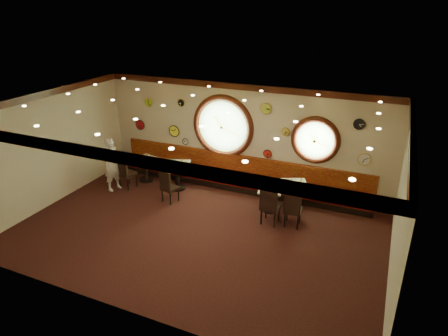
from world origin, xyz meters
TOP-DOWN VIEW (x-y plane):
  - floor at (0.00, 0.00)m, footprint 9.00×6.00m
  - ceiling at (0.00, 0.00)m, footprint 9.00×6.00m
  - wall_back at (0.00, 3.00)m, footprint 9.00×0.02m
  - wall_front at (0.00, -3.00)m, footprint 9.00×0.02m
  - wall_left at (-4.50, 0.00)m, footprint 0.02×6.00m
  - wall_right at (4.50, 0.00)m, footprint 0.02×6.00m
  - molding_back at (0.00, 2.95)m, footprint 9.00×0.10m
  - molding_front at (0.00, -2.95)m, footprint 9.00×0.10m
  - molding_left at (-4.45, 0.00)m, footprint 0.10×6.00m
  - molding_right at (4.45, 0.00)m, footprint 0.10×6.00m
  - banquette_base at (0.00, 2.72)m, footprint 8.00×0.55m
  - banquette_seat at (0.00, 2.72)m, footprint 8.00×0.55m
  - banquette_back at (0.00, 2.94)m, footprint 8.00×0.10m
  - porthole_left_glass at (-0.60, 3.00)m, footprint 1.66×0.02m
  - porthole_left_frame at (-0.60, 2.98)m, footprint 1.98×0.18m
  - porthole_left_ring at (-0.60, 2.95)m, footprint 1.61×0.03m
  - porthole_right_glass at (2.20, 3.00)m, footprint 1.10×0.02m
  - porthole_right_frame at (2.20, 2.98)m, footprint 1.38×0.18m
  - porthole_right_ring at (2.20, 2.95)m, footprint 1.09×0.03m
  - wall_clock_0 at (0.75, 2.96)m, footprint 0.30×0.03m
  - wall_clock_1 at (0.85, 2.96)m, footprint 0.24×0.03m
  - wall_clock_2 at (-3.60, 2.96)m, footprint 0.32×0.03m
  - wall_clock_3 at (-2.00, 2.96)m, footprint 0.24×0.03m
  - wall_clock_4 at (-2.30, 2.96)m, footprint 0.36×0.03m
  - wall_clock_5 at (-1.90, 2.96)m, footprint 0.20×0.03m
  - wall_clock_6 at (1.35, 2.96)m, footprint 0.22×0.03m
  - wall_clock_7 at (3.30, 2.96)m, footprint 0.28×0.03m
  - wall_clock_8 at (3.55, 2.96)m, footprint 0.34×0.03m
  - wall_clock_9 at (-3.20, 2.96)m, footprint 0.26×0.03m
  - table_a at (-2.90, 2.10)m, footprint 0.87×0.87m
  - table_b at (-1.68, 1.98)m, footprint 0.96×0.96m
  - table_c at (1.34, 1.76)m, footprint 0.71×0.71m
  - table_d at (1.88, 2.16)m, footprint 0.93×0.93m
  - chair_a at (-3.17, 1.38)m, footprint 0.53×0.53m
  - chair_b at (-1.49, 1.08)m, footprint 0.51×0.51m
  - chair_c at (1.53, 1.06)m, footprint 0.48×0.48m
  - chair_d at (2.11, 1.19)m, footprint 0.46×0.46m
  - condiment_a_salt at (-2.98, 2.14)m, footprint 0.03×0.03m
  - condiment_b_salt at (-1.80, 2.09)m, footprint 0.04×0.04m
  - condiment_c_salt at (1.27, 1.84)m, footprint 0.03×0.03m
  - condiment_d_salt at (1.79, 2.17)m, footprint 0.03×0.03m
  - condiment_a_pepper at (-2.94, 2.04)m, footprint 0.04×0.04m
  - condiment_b_pepper at (-1.72, 2.00)m, footprint 0.04×0.04m
  - condiment_c_pepper at (1.41, 1.76)m, footprint 0.04×0.04m
  - condiment_d_pepper at (1.90, 2.13)m, footprint 0.03×0.03m
  - condiment_a_bottle at (-2.85, 2.16)m, footprint 0.04×0.04m
  - condiment_b_bottle at (-1.57, 2.11)m, footprint 0.05×0.05m
  - condiment_c_bottle at (1.46, 1.86)m, footprint 0.05×0.05m
  - condiment_d_bottle at (2.04, 2.27)m, footprint 0.05×0.05m
  - waiter at (-3.45, 1.19)m, footprint 0.55×0.69m

SIDE VIEW (x-z plane):
  - floor at x=0.00m, z-range 0.00..0.00m
  - banquette_base at x=0.00m, z-range 0.00..0.20m
  - banquette_seat at x=0.00m, z-range 0.20..0.50m
  - table_c at x=1.34m, z-range 0.09..0.76m
  - table_a at x=-2.90m, z-range 0.10..0.86m
  - table_d at x=1.88m, z-range 0.10..0.87m
  - table_b at x=-1.68m, z-range 0.11..0.94m
  - chair_b at x=-1.49m, z-range 0.26..0.87m
  - chair_d at x=2.11m, z-range 0.27..0.91m
  - chair_a at x=-3.17m, z-range 0.28..0.93m
  - chair_c at x=1.53m, z-range 0.29..0.97m
  - condiment_c_salt at x=1.27m, z-range 0.67..0.77m
  - condiment_c_pepper at x=1.41m, z-range 0.67..0.78m
  - condiment_c_bottle at x=1.46m, z-range 0.67..0.82m
  - banquette_back at x=0.00m, z-range 0.48..1.02m
  - condiment_a_salt at x=-2.98m, z-range 0.76..0.86m
  - condiment_a_pepper at x=-2.94m, z-range 0.76..0.87m
  - condiment_d_pepper at x=1.90m, z-range 0.77..0.86m
  - condiment_d_salt at x=1.79m, z-range 0.77..0.86m
  - waiter at x=-3.45m, z-range 0.00..1.64m
  - condiment_a_bottle at x=-2.85m, z-range 0.76..0.90m
  - condiment_d_bottle at x=2.04m, z-range 0.77..0.92m
  - condiment_b_pepper at x=-1.72m, z-range 0.83..0.93m
  - condiment_b_salt at x=-1.80m, z-range 0.83..0.93m
  - condiment_b_bottle at x=-1.57m, z-range 0.83..0.98m
  - wall_clock_1 at x=0.85m, z-range 1.08..1.32m
  - wall_clock_5 at x=-1.90m, z-range 1.10..1.30m
  - wall_clock_8 at x=3.55m, z-range 1.28..1.62m
  - wall_clock_4 at x=-2.30m, z-range 1.32..1.68m
  - wall_clock_2 at x=-3.60m, z-range 1.39..1.71m
  - wall_back at x=0.00m, z-range 0.00..3.20m
  - wall_front at x=0.00m, z-range 0.00..3.20m
  - wall_left at x=-4.50m, z-range 0.00..3.20m
  - wall_right at x=4.50m, z-range 0.00..3.20m
  - porthole_right_ring at x=2.20m, z-range 1.26..2.34m
  - porthole_right_glass at x=2.20m, z-range 1.25..2.35m
  - porthole_right_frame at x=2.20m, z-range 1.11..2.49m
  - porthole_left_glass at x=-0.60m, z-range 1.02..2.68m
  - porthole_left_frame at x=-0.60m, z-range 0.86..2.84m
  - porthole_left_ring at x=-0.60m, z-range 1.04..2.66m
  - wall_clock_6 at x=1.35m, z-range 1.84..2.06m
  - wall_clock_9 at x=-3.20m, z-range 2.22..2.48m
  - wall_clock_7 at x=3.30m, z-range 2.26..2.54m
  - wall_clock_3 at x=-2.00m, z-range 2.33..2.57m
  - wall_clock_0 at x=0.75m, z-range 2.40..2.70m
  - molding_back at x=0.00m, z-range 3.02..3.20m
  - molding_front at x=0.00m, z-range 3.02..3.20m
  - molding_left at x=-4.45m, z-range 3.02..3.20m
  - molding_right at x=4.45m, z-range 3.02..3.20m
  - ceiling at x=0.00m, z-range 3.19..3.21m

